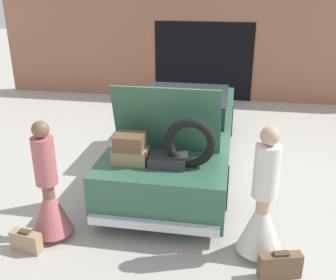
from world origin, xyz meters
TOP-DOWN VIEW (x-y plane):
  - ground_plane at (0.00, 0.00)m, footprint 40.00×40.00m
  - garage_wall_back at (0.00, 4.50)m, footprint 12.00×0.14m
  - car at (-0.00, -0.01)m, footprint 1.89×5.14m
  - person_left at (-1.38, -2.63)m, footprint 0.54×0.54m
  - person_right at (1.38, -2.54)m, footprint 0.57×0.57m
  - suitcase_beside_left_person at (-1.57, -3.00)m, footprint 0.43×0.20m
  - suitcase_beside_right_person at (1.60, -2.93)m, footprint 0.52×0.27m

SIDE VIEW (x-z plane):
  - ground_plane at x=0.00m, z-range 0.00..0.00m
  - suitcase_beside_left_person at x=-1.57m, z-range -0.01..0.29m
  - suitcase_beside_right_person at x=1.60m, z-range -0.01..0.33m
  - person_left at x=-1.38m, z-range -0.23..1.43m
  - car at x=0.00m, z-range -0.34..1.55m
  - person_right at x=1.38m, z-range -0.24..1.50m
  - garage_wall_back at x=0.00m, z-range -0.01..2.79m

